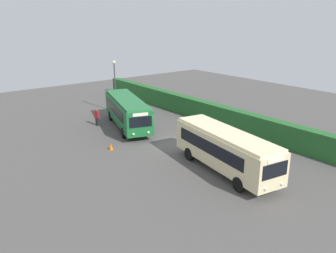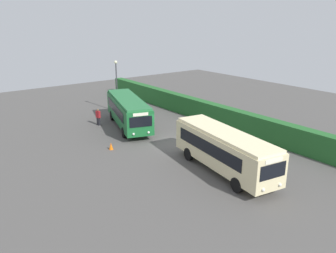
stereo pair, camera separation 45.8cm
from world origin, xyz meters
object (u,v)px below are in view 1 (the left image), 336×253
Objects in this scene: person_left at (97,117)px; person_right at (150,121)px; bus_cream at (225,148)px; person_center at (144,113)px; traffic_cone at (111,146)px; bus_green at (127,111)px; lamppost at (115,81)px.

person_left is 1.04× the size of person_right.
person_left is at bearing -163.27° from bus_cream.
traffic_cone is at bearing -37.24° from person_center.
bus_green is 1.03× the size of bus_cream.
person_center is 3.00× the size of traffic_cone.
person_right is at bearing -4.77° from lamppost.
person_left is 0.96× the size of person_center.
traffic_cone is (2.63, -5.80, -0.57)m from person_right.
person_left is (-2.43, -2.15, -0.84)m from bus_green.
bus_green is 13.20m from bus_cream.
bus_cream is at bearing 6.20° from person_center.
person_left is 2.88× the size of traffic_cone.
person_center is 8.53m from traffic_cone.
person_center is (-0.61, 2.42, -0.79)m from bus_green.
lamppost reaches higher than person_left.
traffic_cone is at bearing -31.87° from lamppost.
person_center is (1.82, 4.57, 0.04)m from person_left.
person_right is at bearing -65.38° from person_left.
bus_green is 3.35m from person_left.
person_right is (4.27, 3.55, -0.04)m from person_left.
traffic_cone is 0.10× the size of lamppost.
traffic_cone is at bearing -26.80° from bus_green.
bus_cream is (13.20, 0.01, 0.01)m from bus_green.
bus_cream is 15.80m from person_left.
person_left is at bearing -50.35° from lamppost.
bus_green reaches higher than person_right.
lamppost is at bearing 24.54° from person_left.
person_left reaches higher than person_right.
person_center is at bearing -36.78° from person_left.
person_center is at bearing 126.66° from traffic_cone.
bus_cream reaches higher than person_right.
person_left is at bearing -120.71° from bus_green.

